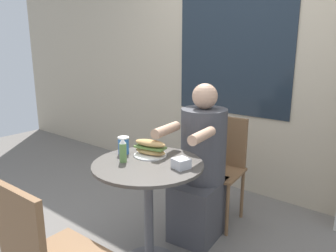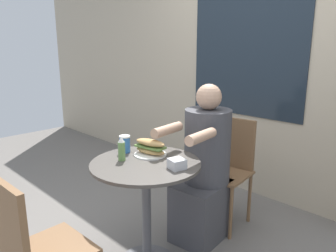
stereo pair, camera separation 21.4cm
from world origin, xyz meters
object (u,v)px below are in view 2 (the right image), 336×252
drink_cup (125,144)px  seated_diner (204,174)px  cafe_table (146,191)px  empty_chair_across (30,245)px  diner_chair (229,161)px  condiment_bottle (122,149)px  sandwich_on_plate (150,148)px

drink_cup → seated_diner: bearing=59.3°
cafe_table → empty_chair_across: (0.03, -0.76, -0.02)m
diner_chair → condiment_bottle: (-0.17, -0.96, 0.29)m
empty_chair_across → drink_cup: 0.89m
cafe_table → sandwich_on_plate: 0.28m
empty_chair_across → drink_cup: empty_chair_across is taller
sandwich_on_plate → drink_cup: bearing=-154.1°
cafe_table → diner_chair: diner_chair is taller
sandwich_on_plate → condiment_bottle: bearing=-104.3°
seated_diner → empty_chair_across: bearing=82.4°
diner_chair → sandwich_on_plate: size_ratio=3.63×
cafe_table → sandwich_on_plate: (-0.08, 0.11, 0.25)m
seated_diner → condiment_bottle: seated_diner is taller
cafe_table → diner_chair: size_ratio=0.84×
cafe_table → seated_diner: bearing=85.0°
cafe_table → seated_diner: seated_diner is taller
condiment_bottle → diner_chair: bearing=80.3°
seated_diner → sandwich_on_plate: 0.52m
drink_cup → diner_chair: bearing=71.5°
empty_chair_across → condiment_bottle: size_ratio=5.58×
sandwich_on_plate → drink_cup: (-0.17, -0.08, 0.01)m
sandwich_on_plate → condiment_bottle: condiment_bottle is taller
cafe_table → sandwich_on_plate: size_ratio=3.07×
diner_chair → empty_chair_across: (-0.00, -1.65, 0.00)m
empty_chair_across → sandwich_on_plate: size_ratio=3.63×
diner_chair → condiment_bottle: condiment_bottle is taller
diner_chair → seated_diner: (0.02, -0.35, -0.01)m
diner_chair → seated_diner: 0.35m
cafe_table → drink_cup: 0.36m
empty_chair_across → sandwich_on_plate: 0.92m
condiment_bottle → drink_cup: bearing=135.4°
diner_chair → seated_diner: size_ratio=0.73×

